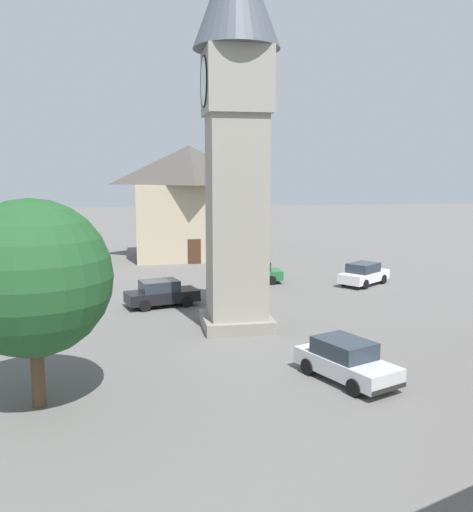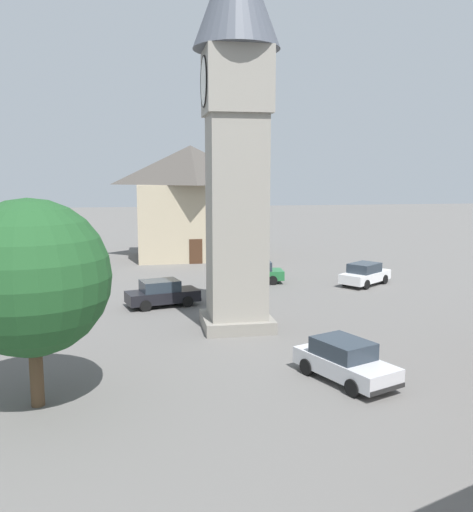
{
  "view_description": "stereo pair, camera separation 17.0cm",
  "coord_description": "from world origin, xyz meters",
  "px_view_note": "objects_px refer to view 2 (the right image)",
  "views": [
    {
      "loc": [
        26.25,
        -4.69,
        7.63
      ],
      "look_at": [
        0.0,
        0.0,
        3.6
      ],
      "focal_mm": 38.72,
      "sensor_mm": 36.0,
      "label": 1
    },
    {
      "loc": [
        26.28,
        -4.52,
        7.63
      ],
      "look_at": [
        0.0,
        0.0,
        3.6
      ],
      "focal_mm": 38.72,
      "sensor_mm": 36.0,
      "label": 2
    }
  ],
  "objects_px": {
    "car_blue_kerb": "(254,272)",
    "car_white_side": "(162,293)",
    "clock_tower": "(237,100)",
    "building_terrace_right": "(191,201)",
    "car_red_corner": "(345,361)",
    "tree": "(31,278)",
    "car_silver_kerb": "(365,274)"
  },
  "relations": [
    {
      "from": "car_white_side",
      "to": "tree",
      "type": "xyz_separation_m",
      "value": [
        13.16,
        -4.57,
        3.54
      ]
    },
    {
      "from": "clock_tower",
      "to": "car_blue_kerb",
      "type": "distance_m",
      "value": 15.19
    },
    {
      "from": "car_red_corner",
      "to": "clock_tower",
      "type": "bearing_deg",
      "value": -160.49
    },
    {
      "from": "car_silver_kerb",
      "to": "car_red_corner",
      "type": "xyz_separation_m",
      "value": [
        16.52,
        -7.71,
        0.0
      ]
    },
    {
      "from": "clock_tower",
      "to": "car_red_corner",
      "type": "relative_size",
      "value": 4.23
    },
    {
      "from": "clock_tower",
      "to": "tree",
      "type": "distance_m",
      "value": 13.24
    },
    {
      "from": "clock_tower",
      "to": "car_white_side",
      "type": "relative_size",
      "value": 4.27
    },
    {
      "from": "car_blue_kerb",
      "to": "tree",
      "type": "distance_m",
      "value": 22.23
    },
    {
      "from": "car_blue_kerb",
      "to": "car_white_side",
      "type": "bearing_deg",
      "value": -48.89
    },
    {
      "from": "car_white_side",
      "to": "building_terrace_right",
      "type": "bearing_deg",
      "value": 169.64
    },
    {
      "from": "car_blue_kerb",
      "to": "building_terrace_right",
      "type": "bearing_deg",
      "value": -165.78
    },
    {
      "from": "clock_tower",
      "to": "building_terrace_right",
      "type": "height_order",
      "value": "clock_tower"
    },
    {
      "from": "car_red_corner",
      "to": "car_silver_kerb",
      "type": "bearing_deg",
      "value": 154.96
    },
    {
      "from": "car_red_corner",
      "to": "car_blue_kerb",
      "type": "bearing_deg",
      "value": 178.9
    },
    {
      "from": "car_red_corner",
      "to": "building_terrace_right",
      "type": "distance_m",
      "value": 31.62
    },
    {
      "from": "clock_tower",
      "to": "tree",
      "type": "height_order",
      "value": "clock_tower"
    },
    {
      "from": "car_white_side",
      "to": "clock_tower",
      "type": "bearing_deg",
      "value": 34.6
    },
    {
      "from": "tree",
      "to": "building_terrace_right",
      "type": "bearing_deg",
      "value": 165.89
    },
    {
      "from": "car_red_corner",
      "to": "car_white_side",
      "type": "xyz_separation_m",
      "value": [
        -12.77,
        -6.22,
        0.0
      ]
    },
    {
      "from": "car_silver_kerb",
      "to": "building_terrace_right",
      "type": "distance_m",
      "value": 18.6
    },
    {
      "from": "car_red_corner",
      "to": "car_white_side",
      "type": "height_order",
      "value": "same"
    },
    {
      "from": "car_blue_kerb",
      "to": "tree",
      "type": "xyz_separation_m",
      "value": [
        18.9,
        -11.15,
        3.54
      ]
    },
    {
      "from": "car_red_corner",
      "to": "building_terrace_right",
      "type": "xyz_separation_m",
      "value": [
        -31.18,
        -2.85,
        4.36
      ]
    },
    {
      "from": "car_silver_kerb",
      "to": "tree",
      "type": "distance_m",
      "value": 25.32
    },
    {
      "from": "car_white_side",
      "to": "tree",
      "type": "relative_size",
      "value": 0.64
    },
    {
      "from": "clock_tower",
      "to": "car_red_corner",
      "type": "distance_m",
      "value": 13.09
    },
    {
      "from": "tree",
      "to": "building_terrace_right",
      "type": "xyz_separation_m",
      "value": [
        -31.57,
        7.94,
        0.82
      ]
    },
    {
      "from": "clock_tower",
      "to": "tree",
      "type": "xyz_separation_m",
      "value": [
        8.1,
        -8.06,
        -6.68
      ]
    },
    {
      "from": "car_red_corner",
      "to": "tree",
      "type": "height_order",
      "value": "tree"
    },
    {
      "from": "tree",
      "to": "car_blue_kerb",
      "type": "bearing_deg",
      "value": 149.46
    },
    {
      "from": "car_white_side",
      "to": "building_terrace_right",
      "type": "relative_size",
      "value": 0.44
    },
    {
      "from": "car_blue_kerb",
      "to": "clock_tower",
      "type": "bearing_deg",
      "value": -15.96
    }
  ]
}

